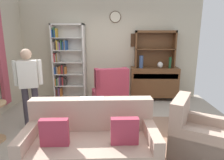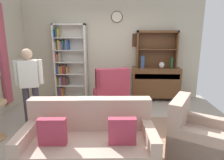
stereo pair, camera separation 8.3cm
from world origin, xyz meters
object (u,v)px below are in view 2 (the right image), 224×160
object	(u,v)px
bottle_wine	(172,63)
couch_floral	(89,144)
armchair_floral	(195,137)
coffee_table	(98,116)
person_reading	(30,82)
sideboard_hutch	(157,44)
vase_tall	(143,62)
wingback_chair	(111,94)
sideboard	(155,82)
vase_round	(162,65)
book_stack	(91,111)
bookshelf	(68,63)

from	to	relation	value
bottle_wine	couch_floral	size ratio (longest dim) A/B	0.16
armchair_floral	coffee_table	distance (m)	1.65
couch_floral	person_reading	xyz separation A→B (m)	(-1.34, 1.15, 0.59)
sideboard_hutch	bottle_wine	distance (m)	0.66
couch_floral	armchair_floral	size ratio (longest dim) A/B	1.78
vase_tall	coffee_table	size ratio (longest dim) A/B	0.42
wingback_chair	coffee_table	world-z (taller)	wingback_chair
sideboard	bottle_wine	size ratio (longest dim) A/B	4.36
vase_round	person_reading	distance (m)	3.34
sideboard_hutch	book_stack	world-z (taller)	sideboard_hutch
couch_floral	wingback_chair	xyz separation A→B (m)	(0.20, 2.14, 0.07)
armchair_floral	book_stack	size ratio (longest dim) A/B	5.15
wingback_chair	book_stack	world-z (taller)	wingback_chair
sideboard_hutch	wingback_chair	xyz separation A→B (m)	(-1.22, -0.88, -1.18)
wingback_chair	vase_round	bearing A→B (deg)	27.45
sideboard	bottle_wine	xyz separation A→B (m)	(0.39, -0.09, 0.56)
vase_round	bottle_wine	bearing A→B (deg)	-4.95
vase_round	bottle_wine	xyz separation A→B (m)	(0.26, -0.02, 0.06)
vase_tall	person_reading	size ratio (longest dim) A/B	0.22
vase_tall	person_reading	xyz separation A→B (m)	(-2.36, -1.67, -0.18)
sideboard	bottle_wine	world-z (taller)	bottle_wine
bookshelf	sideboard_hutch	bearing A→B (deg)	0.56
couch_floral	person_reading	bearing A→B (deg)	139.33
armchair_floral	coffee_table	size ratio (longest dim) A/B	1.30
coffee_table	book_stack	distance (m)	0.16
vase_tall	vase_round	world-z (taller)	vase_tall
sideboard	person_reading	bearing A→B (deg)	-147.49
bookshelf	book_stack	bearing A→B (deg)	-65.86
bookshelf	couch_floral	world-z (taller)	bookshelf
bookshelf	sideboard_hutch	size ratio (longest dim) A/B	1.91
wingback_chair	sideboard_hutch	bearing A→B (deg)	35.74
vase_round	couch_floral	world-z (taller)	vase_round
vase_tall	coffee_table	xyz separation A→B (m)	(-1.00, -1.97, -0.73)
vase_tall	book_stack	bearing A→B (deg)	-119.41
bookshelf	vase_round	distance (m)	2.61
bookshelf	coffee_table	xyz separation A→B (m)	(1.08, -2.13, -0.67)
sideboard_hutch	vase_tall	distance (m)	0.64
bookshelf	sideboard	xyz separation A→B (m)	(2.47, -0.08, -0.52)
vase_round	armchair_floral	xyz separation A→B (m)	(0.03, -2.55, -0.72)
vase_round	couch_floral	size ratio (longest dim) A/B	0.09
sideboard	vase_tall	xyz separation A→B (m)	(-0.39, -0.08, 0.58)
wingback_chair	person_reading	xyz separation A→B (m)	(-1.54, -0.99, 0.52)
vase_round	book_stack	xyz separation A→B (m)	(-1.64, -2.00, -0.55)
vase_round	coffee_table	distance (m)	2.58
sideboard	vase_tall	size ratio (longest dim) A/B	3.87
vase_round	wingback_chair	distance (m)	1.64
sideboard_hutch	couch_floral	distance (m)	3.55
vase_tall	armchair_floral	distance (m)	2.71
bookshelf	bottle_wine	bearing A→B (deg)	-3.48
couch_floral	book_stack	distance (m)	0.86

